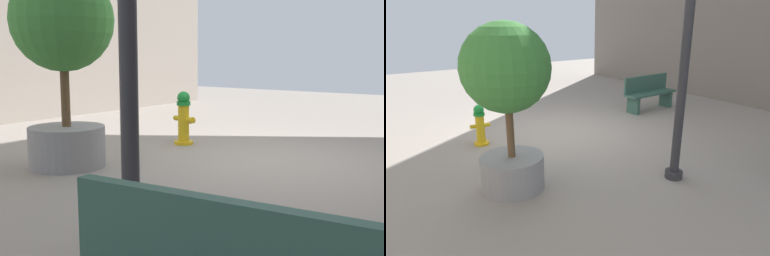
# 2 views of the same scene
# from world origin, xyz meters

# --- Properties ---
(ground_plane) EXTENTS (23.40, 23.40, 0.00)m
(ground_plane) POSITION_xyz_m (0.00, 0.00, 0.00)
(ground_plane) COLOR gray
(fire_hydrant) EXTENTS (0.40, 0.37, 0.83)m
(fire_hydrant) POSITION_xyz_m (1.65, -0.26, 0.41)
(fire_hydrant) COLOR gold
(fire_hydrant) RESTS_ON ground_plane
(bench_near) EXTENTS (1.68, 0.50, 0.95)m
(bench_near) POSITION_xyz_m (-3.19, -0.30, 0.50)
(bench_near) COLOR #33594C
(bench_near) RESTS_ON ground_plane
(planter_tree) EXTENTS (1.24, 1.24, 2.42)m
(planter_tree) POSITION_xyz_m (1.88, 1.81, 1.51)
(planter_tree) COLOR gray
(planter_tree) RESTS_ON ground_plane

